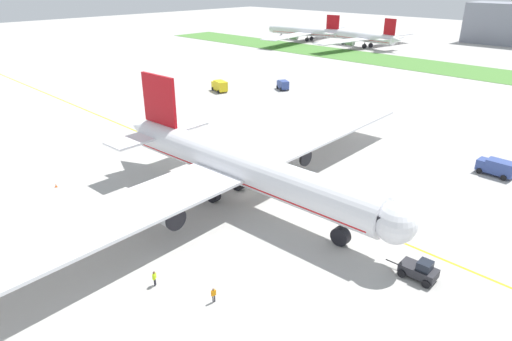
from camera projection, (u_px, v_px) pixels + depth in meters
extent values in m
plane|color=#ADAAA5|center=(243.00, 191.00, 66.39)|extent=(600.00, 600.00, 0.00)
cube|color=yellow|center=(261.00, 183.00, 68.87)|extent=(280.00, 0.36, 0.01)
cube|color=#4C8438|center=(503.00, 76.00, 141.63)|extent=(320.00, 24.00, 0.10)
cylinder|color=white|center=(242.00, 167.00, 60.86)|extent=(42.45, 6.85, 4.87)
cube|color=#B20C14|center=(242.00, 173.00, 61.21)|extent=(40.74, 6.38, 0.58)
sphere|color=white|center=(396.00, 223.00, 47.16)|extent=(4.62, 4.62, 4.62)
cone|color=white|center=(142.00, 129.00, 74.94)|extent=(5.54, 4.38, 4.14)
cube|color=#B20C14|center=(159.00, 100.00, 69.13)|extent=(7.62, 0.84, 7.79)
cube|color=white|center=(182.00, 126.00, 75.23)|extent=(5.01, 8.00, 0.34)
cube|color=white|center=(133.00, 140.00, 68.59)|extent=(5.01, 8.00, 0.34)
cube|color=white|center=(318.00, 131.00, 77.03)|extent=(11.07, 38.43, 0.39)
cube|color=white|center=(91.00, 226.00, 47.76)|extent=(11.07, 38.43, 0.39)
cylinder|color=#B7BABF|center=(294.00, 154.00, 71.02)|extent=(4.74, 2.89, 2.68)
cylinder|color=black|center=(306.00, 158.00, 69.61)|extent=(0.53, 2.83, 2.81)
cylinder|color=#B7BABF|center=(164.00, 213.00, 53.42)|extent=(4.74, 2.89, 2.68)
cylinder|color=black|center=(176.00, 219.00, 52.01)|extent=(0.53, 2.83, 2.81)
cylinder|color=black|center=(341.00, 229.00, 52.44)|extent=(0.51, 0.51, 1.89)
cylinder|color=black|center=(341.00, 236.00, 52.82)|extent=(2.36, 1.15, 2.31)
cylinder|color=black|center=(238.00, 177.00, 66.03)|extent=(0.51, 0.51, 1.89)
cylinder|color=black|center=(238.00, 183.00, 66.41)|extent=(2.36, 1.15, 2.31)
cylinder|color=black|center=(213.00, 188.00, 62.55)|extent=(0.51, 0.51, 1.89)
cylinder|color=black|center=(213.00, 194.00, 62.93)|extent=(2.36, 1.15, 2.31)
cube|color=black|center=(390.00, 216.00, 47.36)|extent=(1.87, 3.73, 0.88)
sphere|color=black|center=(181.00, 134.00, 72.11)|extent=(0.34, 0.34, 0.34)
sphere|color=black|center=(197.00, 140.00, 69.66)|extent=(0.34, 0.34, 0.34)
sphere|color=black|center=(215.00, 146.00, 67.21)|extent=(0.34, 0.34, 0.34)
sphere|color=black|center=(233.00, 152.00, 64.76)|extent=(0.34, 0.34, 0.34)
sphere|color=black|center=(254.00, 159.00, 62.31)|extent=(0.34, 0.34, 0.34)
sphere|color=black|center=(276.00, 167.00, 59.87)|extent=(0.34, 0.34, 0.34)
sphere|color=black|center=(300.00, 175.00, 57.42)|extent=(0.34, 0.34, 0.34)
sphere|color=black|center=(326.00, 184.00, 54.97)|extent=(0.34, 0.34, 0.34)
sphere|color=black|center=(354.00, 194.00, 52.52)|extent=(0.34, 0.34, 0.34)
cube|color=#26262B|center=(418.00, 271.00, 47.05)|extent=(3.89, 2.20, 0.93)
cube|color=black|center=(425.00, 266.00, 46.34)|extent=(1.44, 1.60, 0.90)
cylinder|color=black|center=(393.00, 263.00, 48.89)|extent=(1.80, 0.20, 0.12)
cylinder|color=black|center=(402.00, 273.00, 47.36)|extent=(0.92, 0.39, 0.90)
cylinder|color=black|center=(410.00, 265.00, 48.74)|extent=(0.92, 0.39, 0.90)
cylinder|color=black|center=(426.00, 284.00, 45.74)|extent=(0.92, 0.39, 0.90)
cylinder|color=black|center=(434.00, 275.00, 47.12)|extent=(0.92, 0.39, 0.90)
cylinder|color=black|center=(95.00, 239.00, 53.72)|extent=(0.11, 0.11, 0.78)
cylinder|color=#BFE519|center=(95.00, 234.00, 53.54)|extent=(0.09, 0.09, 0.50)
cylinder|color=black|center=(93.00, 239.00, 53.60)|extent=(0.11, 0.11, 0.78)
cylinder|color=#BFE519|center=(91.00, 235.00, 53.26)|extent=(0.09, 0.09, 0.50)
cube|color=#BFE519|center=(93.00, 234.00, 53.39)|extent=(0.25, 0.42, 0.55)
sphere|color=brown|center=(93.00, 231.00, 53.23)|extent=(0.21, 0.21, 0.21)
cylinder|color=black|center=(213.00, 299.00, 43.68)|extent=(0.12, 0.12, 0.83)
cylinder|color=orange|center=(211.00, 294.00, 43.32)|extent=(0.10, 0.10, 0.53)
cylinder|color=black|center=(215.00, 298.00, 43.78)|extent=(0.12, 0.12, 0.83)
cylinder|color=orange|center=(216.00, 292.00, 43.59)|extent=(0.10, 0.10, 0.53)
cube|color=orange|center=(214.00, 293.00, 43.44)|extent=(0.31, 0.47, 0.59)
sphere|color=#8C6647|center=(213.00, 289.00, 43.27)|extent=(0.22, 0.22, 0.22)
cylinder|color=black|center=(155.00, 281.00, 46.14)|extent=(0.13, 0.13, 0.88)
cylinder|color=#BFE519|center=(155.00, 275.00, 45.99)|extent=(0.10, 0.10, 0.56)
cylinder|color=black|center=(155.00, 283.00, 45.96)|extent=(0.13, 0.13, 0.88)
cylinder|color=#BFE519|center=(153.00, 278.00, 45.53)|extent=(0.10, 0.10, 0.56)
cube|color=#BFE519|center=(154.00, 276.00, 45.75)|extent=(0.48, 0.52, 0.62)
sphere|color=brown|center=(154.00, 273.00, 45.57)|extent=(0.24, 0.24, 0.24)
cube|color=#F2590C|center=(56.00, 187.00, 67.65)|extent=(0.36, 0.36, 0.03)
cone|color=#F2590C|center=(56.00, 185.00, 67.53)|extent=(0.28, 0.28, 0.55)
cylinder|color=white|center=(56.00, 185.00, 67.52)|extent=(0.17, 0.17, 0.06)
cube|color=yellow|center=(221.00, 86.00, 122.00)|extent=(4.81, 3.47, 2.56)
cube|color=yellow|center=(216.00, 85.00, 124.31)|extent=(2.24, 2.67, 1.97)
cube|color=#263347|center=(215.00, 83.00, 124.77)|extent=(0.62, 1.96, 0.87)
cylinder|color=black|center=(213.00, 89.00, 124.17)|extent=(0.95, 0.53, 0.90)
cylinder|color=black|center=(220.00, 88.00, 125.26)|extent=(0.95, 0.53, 0.90)
cylinder|color=black|center=(218.00, 92.00, 121.12)|extent=(0.95, 0.53, 0.90)
cylinder|color=black|center=(226.00, 91.00, 122.21)|extent=(0.95, 0.53, 0.90)
cube|color=#33478C|center=(501.00, 168.00, 70.70)|extent=(4.24, 2.42, 2.14)
cube|color=#33478C|center=(483.00, 164.00, 72.53)|extent=(1.67, 2.28, 1.73)
cube|color=#263347|center=(479.00, 161.00, 72.89)|extent=(0.12, 1.97, 0.76)
cylinder|color=black|center=(479.00, 171.00, 72.13)|extent=(0.91, 0.32, 0.90)
cylinder|color=black|center=(485.00, 167.00, 73.63)|extent=(0.91, 0.32, 0.90)
cylinder|color=black|center=(503.00, 178.00, 69.70)|extent=(0.91, 0.32, 0.90)
cylinder|color=black|center=(509.00, 173.00, 71.19)|extent=(0.91, 0.32, 0.90)
cube|color=#33478C|center=(284.00, 85.00, 124.15)|extent=(3.95, 3.45, 2.16)
cube|color=#33478C|center=(281.00, 84.00, 126.07)|extent=(2.11, 2.43, 1.81)
cube|color=#263347|center=(280.00, 82.00, 126.45)|extent=(0.91, 1.63, 0.79)
cylinder|color=black|center=(277.00, 87.00, 126.14)|extent=(0.94, 0.69, 0.90)
cylinder|color=black|center=(284.00, 86.00, 126.74)|extent=(0.94, 0.69, 0.90)
cylinder|color=black|center=(281.00, 89.00, 123.56)|extent=(0.94, 0.69, 0.90)
cylinder|color=black|center=(288.00, 89.00, 124.16)|extent=(0.94, 0.69, 0.90)
cylinder|color=white|center=(305.00, 31.00, 216.81)|extent=(35.97, 8.96, 3.92)
cube|color=#B20C14|center=(304.00, 33.00, 217.08)|extent=(34.51, 8.45, 0.47)
sphere|color=white|center=(273.00, 29.00, 227.09)|extent=(3.73, 3.73, 3.73)
cone|color=white|center=(341.00, 34.00, 206.04)|extent=(4.74, 3.91, 3.33)
cube|color=#B20C14|center=(333.00, 22.00, 206.60)|extent=(6.43, 1.30, 6.28)
cube|color=white|center=(330.00, 33.00, 205.15)|extent=(4.79, 6.77, 0.27)
cube|color=white|center=(337.00, 31.00, 210.93)|extent=(4.79, 6.77, 0.27)
cube|color=white|center=(288.00, 36.00, 202.72)|extent=(12.36, 32.99, 0.31)
cube|color=white|center=(325.00, 29.00, 229.35)|extent=(12.36, 32.99, 0.31)
cylinder|color=#B7BABF|center=(294.00, 37.00, 209.12)|extent=(4.00, 2.66, 2.16)
cylinder|color=black|center=(291.00, 37.00, 210.13)|extent=(0.64, 2.29, 2.27)
cylinder|color=#B7BABF|center=(316.00, 33.00, 225.07)|extent=(4.00, 2.66, 2.16)
cylinder|color=black|center=(313.00, 33.00, 226.08)|extent=(0.64, 2.29, 2.27)
cylinder|color=black|center=(281.00, 35.00, 225.27)|extent=(0.41, 0.41, 1.52)
cylinder|color=black|center=(281.00, 37.00, 225.58)|extent=(1.96, 1.09, 1.86)
cylinder|color=black|center=(307.00, 38.00, 214.84)|extent=(0.41, 0.41, 1.52)
cylinder|color=black|center=(307.00, 40.00, 215.14)|extent=(1.96, 1.09, 1.86)
cylinder|color=black|center=(311.00, 37.00, 217.87)|extent=(0.41, 0.41, 1.52)
cylinder|color=black|center=(311.00, 39.00, 218.18)|extent=(1.96, 1.09, 1.86)
cylinder|color=white|center=(364.00, 37.00, 196.19)|extent=(31.30, 8.18, 4.07)
cube|color=#B20C14|center=(364.00, 38.00, 196.47)|extent=(30.03, 7.69, 0.49)
sphere|color=white|center=(336.00, 33.00, 208.21)|extent=(3.87, 3.87, 3.87)
cone|color=white|center=(397.00, 40.00, 183.53)|extent=(4.90, 4.03, 3.46)
cube|color=#B20C14|center=(390.00, 27.00, 184.63)|extent=(5.59, 1.15, 6.52)
cube|color=white|center=(384.00, 39.00, 183.79)|extent=(4.25, 6.91, 0.29)
cube|color=white|center=(396.00, 38.00, 188.36)|extent=(4.25, 6.91, 0.29)
cube|color=white|center=(342.00, 41.00, 186.29)|extent=(10.50, 28.59, 0.33)
cube|color=white|center=(389.00, 36.00, 204.25)|extent=(10.50, 28.59, 0.33)
cylinder|color=#B7BABF|center=(350.00, 43.00, 190.99)|extent=(4.13, 2.74, 2.24)
cylinder|color=black|center=(347.00, 42.00, 192.38)|extent=(0.65, 2.38, 2.35)
cylinder|color=#B7BABF|center=(379.00, 39.00, 201.90)|extent=(4.13, 2.74, 2.24)
cylinder|color=black|center=(375.00, 39.00, 203.29)|extent=(0.65, 2.38, 2.35)
cylinder|color=black|center=(343.00, 41.00, 205.85)|extent=(0.43, 0.43, 1.58)
cylinder|color=black|center=(343.00, 42.00, 206.17)|extent=(2.03, 1.12, 1.93)
cylinder|color=black|center=(365.00, 44.00, 194.33)|extent=(0.43, 0.43, 1.58)
cylinder|color=black|center=(364.00, 46.00, 194.65)|extent=(2.03, 1.12, 1.93)
cylinder|color=black|center=(371.00, 44.00, 196.73)|extent=(0.43, 0.43, 1.58)
cylinder|color=black|center=(371.00, 45.00, 197.05)|extent=(2.03, 1.12, 1.93)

